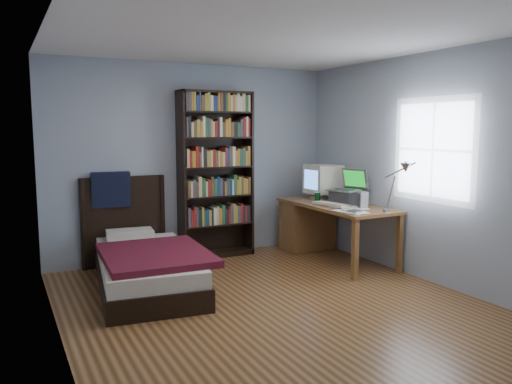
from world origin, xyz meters
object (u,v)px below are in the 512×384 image
laptop (345,194)px  bookshelf (216,175)px  crt_monitor (323,180)px  speaker (363,200)px  desk_lamp (403,173)px  bed (144,262)px  desk (314,222)px  soda_can (317,197)px  keyboard (331,204)px

laptop → bookshelf: 1.67m
crt_monitor → speaker: (-0.01, -0.84, -0.17)m
desk_lamp → bed: (-2.45, 1.24, -0.96)m
desk → soda_can: size_ratio=13.51×
crt_monitor → desk: bearing=144.5°
desk → keyboard: keyboard is taller
soda_can → crt_monitor: bearing=42.0°
laptop → crt_monitor: bearing=89.9°
laptop → desk_lamp: bearing=-94.2°
desk → crt_monitor: 0.59m
soda_can → desk_lamp: bearing=-83.9°
crt_monitor → bookshelf: bookshelf is taller
bookshelf → bed: 1.64m
desk → bookshelf: 1.49m
desk → laptop: size_ratio=3.76×
desk_lamp → speaker: bearing=84.4°
laptop → bookshelf: bearing=144.8°
laptop → bookshelf: bookshelf is taller
laptop → speaker: (-0.01, -0.36, -0.02)m
crt_monitor → laptop: size_ratio=1.03×
desk → laptop: 0.70m
desk → desk_lamp: (0.01, -1.63, 0.79)m
bookshelf → bed: bookshelf is taller
soda_can → bookshelf: bookshelf is taller
desk_lamp → desk: bearing=90.3°
bookshelf → speaker: bearing=-44.4°
laptop → desk_lamp: size_ratio=0.76×
desk_lamp → soda_can: desk_lamp is taller
speaker → crt_monitor: bearing=103.2°
desk_lamp → keyboard: bearing=97.9°
speaker → soda_can: speaker is taller
crt_monitor → speaker: 0.86m
laptop → speaker: 0.36m
keyboard → bed: bed is taller
crt_monitor → bookshelf: size_ratio=0.22×
keyboard → soda_can: size_ratio=3.78×
desk → bookshelf: size_ratio=0.80×
desk → speaker: speaker is taller
keyboard → bookshelf: bookshelf is taller
laptop → keyboard: size_ratio=0.95×
keyboard → soda_can: 0.31m
laptop → soda_can: laptop is taller
desk_lamp → bed: bearing=153.2°
keyboard → desk: bearing=64.4°
desk_lamp → bed: 2.91m
bookshelf → laptop: bearing=-35.2°
laptop → bed: laptop is taller
keyboard → speaker: speaker is taller
keyboard → crt_monitor: bearing=53.8°
soda_can → keyboard: bearing=-90.3°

